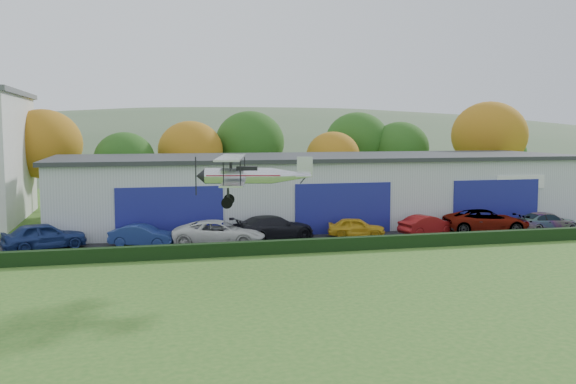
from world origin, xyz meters
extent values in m
plane|color=#306620|center=(0.00, 0.00, 0.00)|extent=(300.00, 300.00, 0.00)
cube|color=black|center=(3.00, 21.00, 0.03)|extent=(48.00, 9.00, 0.05)
cube|color=black|center=(3.00, 16.20, 0.40)|extent=(46.00, 0.60, 0.80)
cube|color=#B2B7BC|center=(5.00, 28.00, 2.50)|extent=(40.00, 12.00, 5.00)
cube|color=#2D3033|center=(5.00, 28.00, 5.15)|extent=(40.60, 12.60, 0.30)
cube|color=navy|center=(-7.00, 21.95, 1.80)|extent=(7.00, 0.12, 3.60)
cube|color=navy|center=(5.00, 21.95, 1.80)|extent=(7.00, 0.12, 3.60)
cube|color=navy|center=(17.00, 21.95, 1.80)|extent=(7.00, 0.12, 3.60)
cylinder|color=#3D2614|center=(-17.00, 40.00, 1.57)|extent=(0.36, 0.36, 3.15)
ellipsoid|color=#987212|center=(-17.00, 40.00, 6.03)|extent=(6.84, 6.84, 6.16)
cylinder|color=#3D2614|center=(-10.00, 38.00, 1.22)|extent=(0.36, 0.36, 2.45)
ellipsoid|color=#1E4C14|center=(-10.00, 38.00, 4.69)|extent=(5.32, 5.32, 4.79)
cylinder|color=#3D2614|center=(-4.00, 40.00, 1.40)|extent=(0.36, 0.36, 2.80)
ellipsoid|color=#987212|center=(-4.00, 40.00, 5.36)|extent=(6.08, 6.08, 5.47)
cylinder|color=#3D2614|center=(2.00, 42.00, 1.57)|extent=(0.36, 0.36, 3.15)
ellipsoid|color=#1E4C14|center=(2.00, 42.00, 6.03)|extent=(6.84, 6.84, 6.16)
cylinder|color=#3D2614|center=(10.00, 40.00, 1.22)|extent=(0.36, 0.36, 2.45)
ellipsoid|color=#987212|center=(10.00, 40.00, 4.69)|extent=(5.32, 5.32, 4.79)
cylinder|color=#3D2614|center=(18.00, 42.00, 1.40)|extent=(0.36, 0.36, 2.80)
ellipsoid|color=#1E4C14|center=(18.00, 42.00, 5.36)|extent=(6.08, 6.08, 5.47)
cylinder|color=#3D2614|center=(26.00, 38.00, 1.75)|extent=(0.36, 0.36, 3.50)
ellipsoid|color=#987212|center=(26.00, 38.00, 6.70)|extent=(7.60, 7.60, 6.84)
cylinder|color=#3D2614|center=(30.00, 42.00, 1.22)|extent=(0.36, 0.36, 2.45)
ellipsoid|color=#1E4C14|center=(30.00, 42.00, 4.69)|extent=(5.32, 5.32, 4.79)
cylinder|color=#3D2614|center=(14.00, 44.00, 1.57)|extent=(0.36, 0.36, 3.15)
ellipsoid|color=#1E4C14|center=(14.00, 44.00, 6.03)|extent=(6.84, 6.84, 6.16)
ellipsoid|color=#4C6642|center=(20.00, 140.00, -15.40)|extent=(320.00, 196.00, 56.00)
ellipsoid|color=#4C6642|center=(90.00, 140.00, -9.90)|extent=(240.00, 126.00, 36.00)
imported|color=navy|center=(-14.66, 20.64, 0.89)|extent=(5.29, 3.49, 1.67)
imported|color=navy|center=(-8.80, 20.25, 0.73)|extent=(4.36, 2.85, 1.36)
imported|color=silver|center=(-4.11, 19.31, 0.85)|extent=(6.25, 4.04, 1.60)
imported|color=black|center=(-0.33, 20.54, 0.87)|extent=(6.04, 3.78, 1.63)
imported|color=gold|center=(5.39, 20.32, 0.71)|extent=(4.17, 2.61, 1.32)
imported|color=maroon|center=(10.50, 20.06, 0.73)|extent=(4.37, 2.46, 1.36)
imported|color=gray|center=(14.97, 19.90, 0.86)|extent=(6.25, 3.73, 1.62)
imported|color=gray|center=(19.51, 19.36, 0.72)|extent=(4.69, 2.00, 1.35)
cylinder|color=silver|center=(-4.29, 10.67, 5.10)|extent=(3.35, 1.45, 0.77)
cone|color=silver|center=(-1.77, 10.11, 5.10)|extent=(2.01, 1.16, 0.77)
cone|color=black|center=(-6.09, 11.06, 5.10)|extent=(0.58, 0.85, 0.77)
cube|color=maroon|center=(-4.03, 10.61, 5.14)|extent=(3.69, 1.54, 0.05)
cube|color=black|center=(-3.87, 10.57, 5.46)|extent=(1.12, 0.72, 0.21)
cube|color=silver|center=(-4.45, 10.70, 4.84)|extent=(2.37, 6.27, 0.09)
cube|color=silver|center=(-4.62, 10.74, 6.00)|extent=(2.53, 6.62, 0.09)
cylinder|color=black|center=(-5.31, 8.60, 5.43)|extent=(0.06, 0.06, 1.12)
cylinder|color=black|center=(-4.55, 8.44, 5.43)|extent=(0.06, 0.06, 1.12)
cylinder|color=black|center=(-4.35, 12.97, 5.43)|extent=(0.06, 0.06, 1.12)
cylinder|color=black|center=(-3.60, 12.80, 5.43)|extent=(0.06, 0.06, 1.12)
cylinder|color=black|center=(-4.69, 10.45, 5.70)|extent=(0.09, 0.19, 0.64)
cylinder|color=black|center=(-4.56, 11.03, 5.70)|extent=(0.09, 0.19, 0.64)
cylinder|color=black|center=(-4.87, 10.42, 4.37)|extent=(0.19, 0.60, 1.05)
cylinder|color=black|center=(-4.71, 11.13, 4.37)|extent=(0.19, 0.60, 1.05)
cylinder|color=black|center=(-4.79, 10.78, 3.86)|extent=(0.41, 1.61, 0.06)
cylinder|color=black|center=(-4.95, 10.02, 3.86)|extent=(0.56, 0.24, 0.55)
cylinder|color=black|center=(-4.62, 11.53, 3.86)|extent=(0.56, 0.24, 0.55)
cylinder|color=black|center=(-1.18, 9.99, 4.89)|extent=(0.32, 0.12, 0.36)
cube|color=silver|center=(-1.18, 9.99, 5.14)|extent=(1.23, 2.35, 0.05)
cube|color=silver|center=(-1.10, 9.97, 5.57)|extent=(0.77, 0.22, 0.94)
cube|color=black|center=(-6.32, 11.11, 5.10)|extent=(0.07, 0.11, 1.89)
camera|label=1|loc=(-9.31, -20.11, 7.45)|focal=39.68mm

